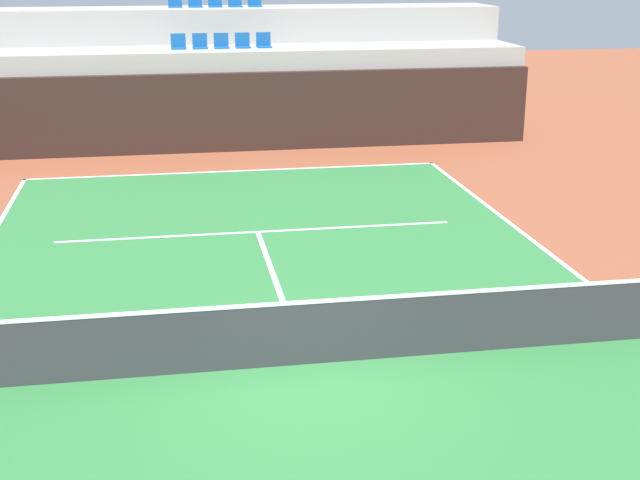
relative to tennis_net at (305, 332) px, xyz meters
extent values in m
plane|color=brown|center=(0.00, 0.00, -0.51)|extent=(80.00, 80.00, 0.00)
cube|color=#2D7238|center=(0.00, 0.00, -0.50)|extent=(11.00, 24.00, 0.01)
cube|color=white|center=(0.00, 11.95, -0.50)|extent=(11.00, 0.10, 0.00)
cube|color=white|center=(0.00, 6.40, -0.50)|extent=(8.26, 0.10, 0.00)
cube|color=white|center=(0.00, 3.20, -0.50)|extent=(0.10, 6.40, 0.00)
cube|color=black|center=(0.00, 14.59, 0.63)|extent=(18.30, 0.30, 2.29)
cube|color=#9E9E99|center=(0.00, 15.94, 0.92)|extent=(18.30, 2.40, 2.85)
cube|color=#9E9E99|center=(0.00, 18.34, 1.45)|extent=(18.30, 2.40, 3.91)
cube|color=#145193|center=(-1.28, 15.94, 2.36)|extent=(0.44, 0.44, 0.04)
cube|color=#145193|center=(-1.28, 16.14, 2.58)|extent=(0.44, 0.04, 0.40)
cube|color=#145193|center=(-0.64, 15.94, 2.36)|extent=(0.44, 0.44, 0.04)
cube|color=#145193|center=(-0.64, 16.14, 2.58)|extent=(0.44, 0.04, 0.40)
cube|color=#145193|center=(0.00, 15.94, 2.36)|extent=(0.44, 0.44, 0.04)
cube|color=#145193|center=(0.00, 16.14, 2.58)|extent=(0.44, 0.04, 0.40)
cube|color=#145193|center=(0.64, 15.94, 2.36)|extent=(0.44, 0.44, 0.04)
cube|color=#145193|center=(0.64, 16.14, 2.58)|extent=(0.44, 0.04, 0.40)
cube|color=#145193|center=(1.28, 15.94, 2.36)|extent=(0.44, 0.44, 0.04)
cube|color=#145193|center=(1.28, 16.14, 2.58)|extent=(0.44, 0.04, 0.40)
cube|color=#145193|center=(-1.28, 18.34, 3.43)|extent=(0.44, 0.44, 0.04)
cube|color=#145193|center=(-1.28, 18.54, 3.65)|extent=(0.44, 0.04, 0.40)
cube|color=#145193|center=(-0.64, 18.34, 3.43)|extent=(0.44, 0.44, 0.04)
cube|color=#145193|center=(0.00, 18.34, 3.43)|extent=(0.44, 0.44, 0.04)
cube|color=#145193|center=(0.64, 18.34, 3.43)|extent=(0.44, 0.44, 0.04)
cube|color=#145193|center=(1.28, 18.34, 3.43)|extent=(0.44, 0.44, 0.04)
cube|color=#333338|center=(0.00, 0.00, -0.04)|extent=(10.90, 0.02, 0.92)
cube|color=white|center=(0.00, 0.00, 0.45)|extent=(10.90, 0.04, 0.05)
camera|label=1|loc=(-1.78, -11.40, 5.08)|focal=50.10mm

